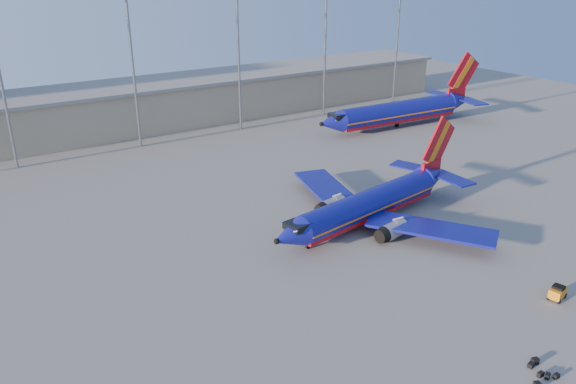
{
  "coord_description": "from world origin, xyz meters",
  "views": [
    {
      "loc": [
        -35.93,
        -46.16,
        29.38
      ],
      "look_at": [
        -1.06,
        5.78,
        4.0
      ],
      "focal_mm": 35.0,
      "sensor_mm": 36.0,
      "label": 1
    }
  ],
  "objects": [
    {
      "name": "ground",
      "position": [
        0.0,
        0.0,
        0.0
      ],
      "size": [
        220.0,
        220.0,
        0.0
      ],
      "primitive_type": "plane",
      "color": "slate",
      "rests_on": "ground"
    },
    {
      "name": "terminal_building",
      "position": [
        10.0,
        58.0,
        4.32
      ],
      "size": [
        122.0,
        16.0,
        8.5
      ],
      "color": "gray",
      "rests_on": "ground"
    },
    {
      "name": "aircraft_main",
      "position": [
        7.72,
        0.34,
        2.35
      ],
      "size": [
        32.33,
        30.89,
        10.99
      ],
      "rotation": [
        0.0,
        0.0,
        0.15
      ],
      "color": "navy",
      "rests_on": "ground"
    },
    {
      "name": "aircraft_second",
      "position": [
        41.99,
        30.21,
        3.03
      ],
      "size": [
        39.03,
        15.18,
        13.21
      ],
      "rotation": [
        0.0,
        0.0,
        -0.06
      ],
      "color": "navy",
      "rests_on": "ground"
    },
    {
      "name": "light_mast_row",
      "position": [
        5.0,
        46.0,
        17.55
      ],
      "size": [
        101.6,
        1.6,
        28.65
      ],
      "color": "gray",
      "rests_on": "ground"
    },
    {
      "name": "baggage_tug",
      "position": [
        10.6,
        -22.59,
        0.72
      ],
      "size": [
        2.11,
        1.52,
        1.38
      ],
      "rotation": [
        0.0,
        0.0,
        0.2
      ],
      "color": "orange",
      "rests_on": "ground"
    },
    {
      "name": "luggage_pile",
      "position": [
        -0.36,
        -28.06,
        0.23
      ],
      "size": [
        2.92,
        2.37,
        0.53
      ],
      "color": "black",
      "rests_on": "ground"
    }
  ]
}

